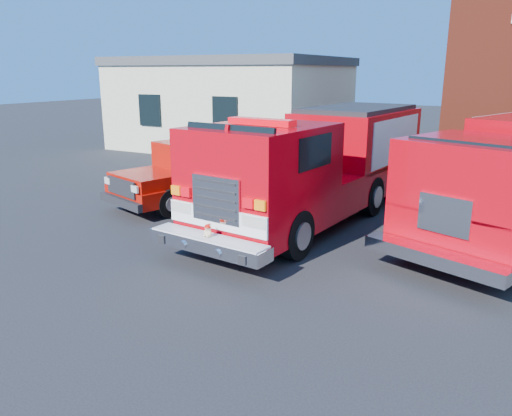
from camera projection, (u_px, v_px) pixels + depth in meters
The scene contains 4 objects.
ground at pixel (283, 255), 10.41m from camera, with size 100.00×100.00×0.00m, color black.
side_building at pixel (234, 102), 24.98m from camera, with size 10.20×8.20×4.35m.
fire_engine at pixel (321, 163), 12.75m from camera, with size 3.45×9.18×2.76m.
pickup_truck at pixel (202, 173), 14.59m from camera, with size 3.47×5.72×1.77m.
Camera 1 is at (4.17, -8.87, 3.70)m, focal length 35.00 mm.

